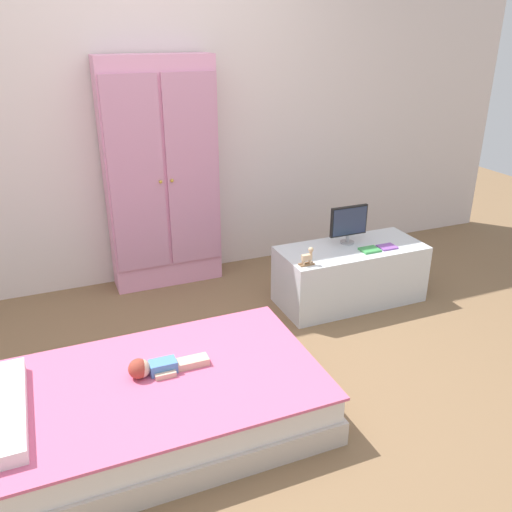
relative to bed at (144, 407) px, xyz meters
name	(u,v)px	position (x,y,z in m)	size (l,w,h in m)	color
ground_plane	(214,389)	(0.41, 0.18, -0.14)	(10.00, 10.00, 0.02)	brown
back_wall	(137,98)	(0.41, 1.75, 1.22)	(6.40, 0.05, 2.70)	silver
bed	(144,407)	(0.00, 0.00, 0.00)	(1.71, 0.94, 0.27)	beige
doll	(154,367)	(0.08, 0.06, 0.17)	(0.39, 0.13, 0.10)	#4C84C6
wardrobe	(162,176)	(0.51, 1.59, 0.69)	(0.79, 0.27, 1.64)	#E599BC
tv_stand	(350,274)	(1.62, 0.78, 0.07)	(1.01, 0.45, 0.41)	silver
tv_monitor	(349,222)	(1.63, 0.85, 0.43)	(0.28, 0.10, 0.27)	#99999E
rocking_horse_toy	(308,257)	(1.20, 0.63, 0.33)	(0.10, 0.04, 0.12)	#8E6642
book_green	(370,250)	(1.70, 0.68, 0.29)	(0.13, 0.10, 0.01)	#429E51
book_purple	(387,247)	(1.84, 0.68, 0.28)	(0.12, 0.10, 0.01)	#8E51B2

